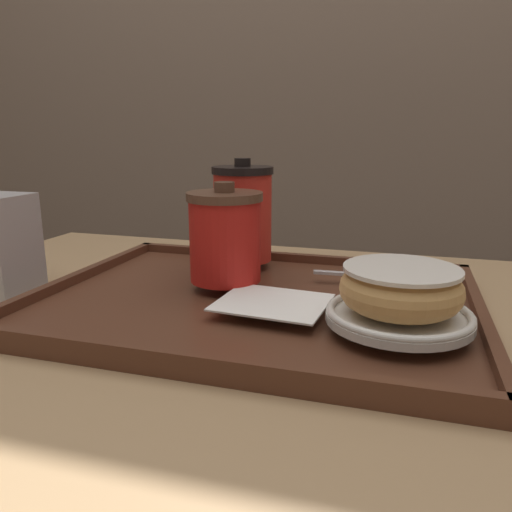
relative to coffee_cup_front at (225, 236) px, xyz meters
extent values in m
cube|color=#7A6656|center=(0.03, 1.05, 0.41)|extent=(8.00, 0.05, 2.40)
cube|color=tan|center=(0.03, -0.05, -0.09)|extent=(0.98, 0.71, 0.03)
cube|color=#512D1E|center=(0.05, -0.02, -0.07)|extent=(0.50, 0.38, 0.01)
cube|color=#512D1E|center=(0.05, -0.21, -0.06)|extent=(0.50, 0.01, 0.01)
cube|color=#512D1E|center=(0.05, 0.16, -0.06)|extent=(0.50, 0.01, 0.01)
cube|color=#512D1E|center=(-0.20, -0.02, -0.06)|extent=(0.01, 0.38, 0.01)
cube|color=#512D1E|center=(0.29, -0.02, -0.06)|extent=(0.01, 0.38, 0.01)
cube|color=white|center=(0.08, -0.07, -0.05)|extent=(0.12, 0.11, 0.00)
cylinder|color=red|center=(0.00, 0.00, -0.01)|extent=(0.09, 0.09, 0.10)
cylinder|color=brown|center=(0.00, 0.00, 0.05)|extent=(0.09, 0.09, 0.01)
cylinder|color=brown|center=(0.00, 0.00, 0.06)|extent=(0.02, 0.02, 0.01)
cylinder|color=red|center=(-0.01, 0.10, 0.01)|extent=(0.08, 0.08, 0.12)
cylinder|color=black|center=(-0.01, 0.10, 0.07)|extent=(0.09, 0.09, 0.01)
cylinder|color=black|center=(-0.01, 0.10, 0.08)|extent=(0.02, 0.02, 0.01)
cylinder|color=white|center=(0.21, -0.09, -0.05)|extent=(0.14, 0.14, 0.01)
torus|color=white|center=(0.21, -0.09, -0.05)|extent=(0.14, 0.14, 0.01)
torus|color=tan|center=(0.21, -0.09, -0.02)|extent=(0.12, 0.12, 0.04)
cylinder|color=white|center=(0.21, -0.09, 0.00)|extent=(0.11, 0.11, 0.00)
ellipsoid|color=silver|center=(0.22, 0.07, -0.05)|extent=(0.04, 0.02, 0.01)
cube|color=silver|center=(0.15, 0.06, -0.05)|extent=(0.10, 0.01, 0.00)
camera|label=1|loc=(0.21, -0.56, 0.12)|focal=35.00mm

